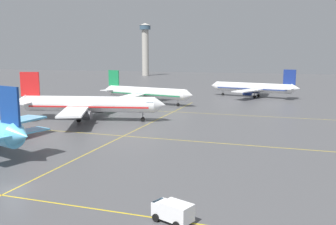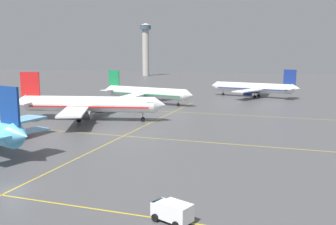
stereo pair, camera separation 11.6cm
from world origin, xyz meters
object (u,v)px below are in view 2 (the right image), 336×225
control_tower (146,46)px  airliner_third_row (146,93)px  airliner_second_row (88,104)px  airliner_far_left_stand (254,88)px  service_truck_red_van (172,211)px

control_tower → airliner_third_row: bearing=-68.2°
airliner_second_row → control_tower: size_ratio=0.96×
airliner_far_left_stand → control_tower: bearing=127.3°
airliner_second_row → control_tower: bearing=107.7°
airliner_third_row → airliner_far_left_stand: size_ratio=1.00×
airliner_second_row → control_tower: (-60.26, 189.17, 19.14)m
airliner_third_row → airliner_far_left_stand: airliner_far_left_stand is taller
airliner_second_row → airliner_far_left_stand: bearing=62.2°
airliner_far_left_stand → airliner_third_row: bearing=-136.8°
airliner_third_row → airliner_far_left_stand: 44.74m
airliner_second_row → service_truck_red_van: (37.24, -47.28, -2.95)m
airliner_second_row → control_tower: 199.45m
control_tower → airliner_second_row: bearing=-72.3°
airliner_second_row → airliner_far_left_stand: 73.46m
service_truck_red_van → airliner_third_row: bearing=113.5°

